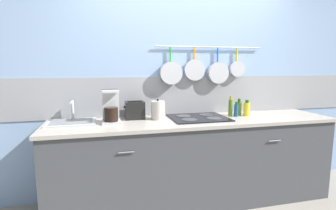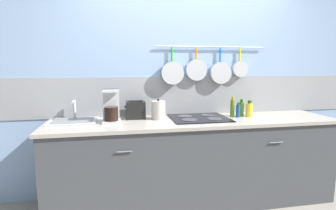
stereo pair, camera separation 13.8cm
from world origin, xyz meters
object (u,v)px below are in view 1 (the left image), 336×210
object	(u,v)px
bottle_olive_oil	(239,108)
bottle_vinegar	(236,110)
bottle_dish_soap	(230,107)
bottle_sesame_oil	(247,109)
toaster	(135,110)
bottle_hot_sauce	(247,108)
coffee_maker	(111,109)
kettle	(158,110)

from	to	relation	value
bottle_olive_oil	bottle_vinegar	bearing A→B (deg)	-140.49
bottle_dish_soap	bottle_sesame_oil	bearing A→B (deg)	-4.11
toaster	bottle_sesame_oil	xyz separation A→B (m)	(1.26, -0.13, -0.01)
bottle_vinegar	bottle_olive_oil	distance (m)	0.08
bottle_hot_sauce	coffee_maker	bearing A→B (deg)	-175.69
toaster	bottle_olive_oil	bearing A→B (deg)	-4.30
toaster	bottle_olive_oil	distance (m)	1.19
bottle_dish_soap	toaster	bearing A→B (deg)	173.72
bottle_vinegar	bottle_hot_sauce	world-z (taller)	bottle_vinegar
kettle	bottle_sesame_oil	distance (m)	1.03
coffee_maker	bottle_vinegar	world-z (taller)	coffee_maker
toaster	kettle	world-z (taller)	kettle
toaster	bottle_vinegar	world-z (taller)	toaster
toaster	bottle_vinegar	xyz separation A→B (m)	(1.13, -0.14, -0.02)
coffee_maker	bottle_olive_oil	bearing A→B (deg)	1.80
coffee_maker	toaster	size ratio (longest dim) A/B	1.51
bottle_olive_oil	bottle_sesame_oil	world-z (taller)	bottle_olive_oil
kettle	toaster	bearing A→B (deg)	161.24
bottle_vinegar	bottle_olive_oil	size ratio (longest dim) A/B	0.86
coffee_maker	kettle	world-z (taller)	coffee_maker
coffee_maker	bottle_dish_soap	distance (m)	1.32
kettle	bottle_vinegar	world-z (taller)	kettle
toaster	bottle_dish_soap	world-z (taller)	bottle_dish_soap
coffee_maker	bottle_vinegar	xyz separation A→B (m)	(1.38, -0.01, -0.06)
bottle_dish_soap	bottle_vinegar	size ratio (longest dim) A/B	1.40
toaster	bottle_hot_sauce	distance (m)	1.34
toaster	bottle_hot_sauce	bearing A→B (deg)	-0.64
coffee_maker	toaster	distance (m)	0.29
bottle_sesame_oil	kettle	bearing A→B (deg)	177.15
coffee_maker	kettle	xyz separation A→B (m)	(0.49, 0.05, -0.04)
coffee_maker	bottle_sesame_oil	world-z (taller)	coffee_maker
bottle_vinegar	bottle_sesame_oil	bearing A→B (deg)	4.36
coffee_maker	bottle_vinegar	bearing A→B (deg)	-0.30
toaster	bottle_sesame_oil	bearing A→B (deg)	-5.95
coffee_maker	bottle_hot_sauce	size ratio (longest dim) A/B	2.04
kettle	bottle_vinegar	distance (m)	0.89
coffee_maker	bottle_olive_oil	xyz separation A→B (m)	(1.44, 0.05, -0.05)
bottle_olive_oil	bottle_hot_sauce	size ratio (longest dim) A/B	1.18
bottle_vinegar	bottle_sesame_oil	distance (m)	0.14
bottle_sesame_oil	bottle_hot_sauce	xyz separation A→B (m)	(0.07, 0.12, -0.01)
bottle_vinegar	bottle_olive_oil	world-z (taller)	bottle_olive_oil
bottle_hot_sauce	bottle_vinegar	bearing A→B (deg)	-149.14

